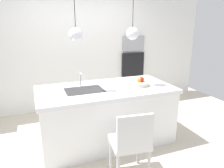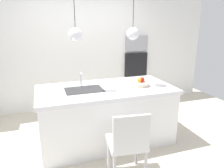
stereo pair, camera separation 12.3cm
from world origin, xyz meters
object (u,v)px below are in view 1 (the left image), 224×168
oven (133,64)px  chair_near (131,141)px  microwave (133,43)px  fruit_bowl (140,83)px

oven → chair_near: (-1.26, -2.54, -0.39)m
microwave → fruit_bowl: bearing=-112.7°
fruit_bowl → oven: (0.69, 1.65, -0.04)m
oven → chair_near: 2.86m
chair_near → microwave: bearing=63.6°
microwave → oven: (0.00, 0.00, -0.50)m
microwave → chair_near: 2.97m
fruit_bowl → chair_near: size_ratio=0.34×
fruit_bowl → chair_near: fruit_bowl is taller
fruit_bowl → chair_near: 1.14m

